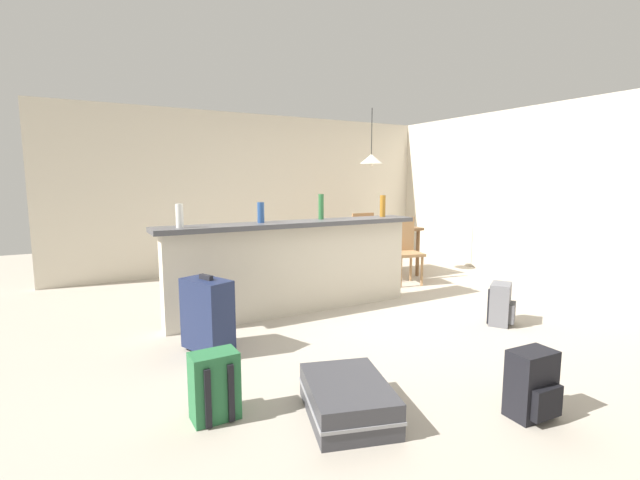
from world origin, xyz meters
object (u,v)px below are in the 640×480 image
dining_chair_near_partition (404,247)px  bottle_amber (383,206)px  dining_table (378,233)px  bottle_blue (261,212)px  suitcase_upright_navy (207,314)px  pendant_lamp (371,159)px  backpack_grey (501,305)px  bottle_green (321,207)px  bottle_white (180,216)px  dining_chair_far_side (359,238)px  suitcase_flat_charcoal (347,399)px  backpack_black (532,385)px  backpack_green (214,386)px

dining_chair_near_partition → bottle_amber: bearing=-147.7°
bottle_amber → dining_table: size_ratio=0.24×
bottle_blue → suitcase_upright_navy: bearing=-137.5°
pendant_lamp → backpack_grey: (-0.22, -2.57, -1.56)m
bottle_green → backpack_grey: size_ratio=0.68×
dining_table → pendant_lamp: bearing=142.3°
bottle_blue → suitcase_upright_navy: (-0.78, -0.72, -0.78)m
bottle_white → bottle_blue: 0.85m
bottle_white → bottle_green: 1.60m
dining_chair_far_side → suitcase_upright_navy: (-3.09, -2.27, -0.19)m
bottle_white → dining_table: size_ratio=0.20×
bottle_white → suitcase_flat_charcoal: size_ratio=0.25×
bottle_amber → suitcase_flat_charcoal: 3.04m
bottle_amber → backpack_grey: (0.42, -1.43, -0.94)m
dining_table → backpack_black: (-1.65, -3.77, -0.44)m
bottle_green → suitcase_upright_navy: (-1.53, -0.76, -0.82)m
bottle_green → dining_table: bearing=32.8°
dining_table → pendant_lamp: 1.12m
dining_table → pendant_lamp: size_ratio=1.29×
suitcase_upright_navy → backpack_black: suitcase_upright_navy is taller
dining_chair_near_partition → backpack_green: dining_chair_near_partition is taller
dining_chair_far_side → backpack_grey: size_ratio=2.21×
dining_chair_far_side → dining_chair_near_partition: bearing=-89.3°
backpack_black → suitcase_flat_charcoal: bearing=150.2°
bottle_blue → bottle_amber: size_ratio=0.82×
dining_table → backpack_green: dining_table is taller
pendant_lamp → suitcase_upright_navy: (-3.00, -1.85, -1.43)m
dining_chair_far_side → bottle_green: bearing=-136.0°
bottle_green → backpack_green: size_ratio=0.68×
bottle_green → backpack_black: bottle_green is taller
suitcase_flat_charcoal → backpack_black: (0.98, -0.56, 0.09)m
dining_chair_far_side → bottle_blue: bearing=-146.1°
backpack_grey → backpack_black: same height
dining_chair_near_partition → suitcase_flat_charcoal: dining_chair_near_partition is taller
bottle_amber → suitcase_flat_charcoal: size_ratio=0.29×
suitcase_flat_charcoal → backpack_black: 1.14m
dining_chair_near_partition → suitcase_upright_navy: bearing=-159.2°
bottle_white → pendant_lamp: pendant_lamp is taller
bottle_green → dining_chair_near_partition: size_ratio=0.31×
bottle_amber → bottle_white: bearing=-178.1°
bottle_blue → backpack_grey: size_ratio=0.51×
bottle_amber → suitcase_upright_navy: bottle_amber is taller
pendant_lamp → backpack_grey: pendant_lamp is taller
bottle_amber → pendant_lamp: size_ratio=0.31×
bottle_white → bottle_amber: bottle_amber is taller
pendant_lamp → suitcase_flat_charcoal: size_ratio=0.96×
bottle_green → dining_chair_near_partition: 1.76m
pendant_lamp → suitcase_upright_navy: pendant_lamp is taller
suitcase_flat_charcoal → backpack_grey: backpack_grey is taller
dining_table → suitcase_flat_charcoal: 4.18m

